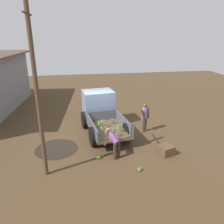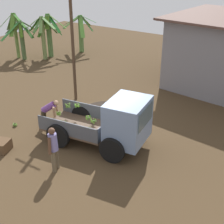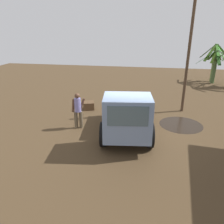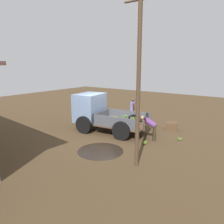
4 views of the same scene
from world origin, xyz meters
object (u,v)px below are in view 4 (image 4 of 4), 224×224
Objects in this scene: wooden_crate_0 at (171,126)px; person_foreground_visitor at (132,110)px; banana_bunch_on_ground_0 at (144,142)px; cargo_truck at (96,111)px; person_worker_loading at (150,126)px; banana_bunch_on_ground_1 at (180,139)px; utility_pole at (139,79)px.

person_foreground_visitor is at bearing 5.79° from wooden_crate_0.
wooden_crate_0 reaches higher than banana_bunch_on_ground_0.
cargo_truck is 3.34m from person_worker_loading.
cargo_truck is 3.58m from banana_bunch_on_ground_0.
banana_bunch_on_ground_1 is at bearing -127.20° from banana_bunch_on_ground_0.
cargo_truck is 4.48m from wooden_crate_0.
banana_bunch_on_ground_0 is at bearing 87.46° from wooden_crate_0.
cargo_truck is 19.28× the size of banana_bunch_on_ground_0.
cargo_truck is at bearing -32.02° from utility_pole.
wooden_crate_0 is at bearing -13.42° from person_foreground_visitor.
banana_bunch_on_ground_0 is 0.37× the size of wooden_crate_0.
cargo_truck is at bearing -25.78° from person_worker_loading.
banana_bunch_on_ground_1 is at bearing -174.72° from cargo_truck.
person_foreground_visitor reaches higher than wooden_crate_0.
person_worker_loading is at bearing -62.19° from person_foreground_visitor.
person_foreground_visitor is at bearing -50.04° from banana_bunch_on_ground_0.
cargo_truck reaches higher than banana_bunch_on_ground_1.
person_worker_loading is (-3.31, -0.21, -0.33)m from cargo_truck.
wooden_crate_0 is (-3.54, -2.60, -0.87)m from cargo_truck.
banana_bunch_on_ground_0 is at bearing 52.80° from banana_bunch_on_ground_1.
utility_pole reaches higher than cargo_truck.
utility_pole reaches higher than wooden_crate_0.
wooden_crate_0 is at bearing -55.99° from banana_bunch_on_ground_1.
utility_pole is at bearing 77.61° from person_worker_loading.
banana_bunch_on_ground_0 is at bearing 67.78° from person_worker_loading.
cargo_truck reaches higher than banana_bunch_on_ground_0.
wooden_crate_0 is (-0.23, -2.39, -0.54)m from person_worker_loading.
cargo_truck is at bearing -8.22° from banana_bunch_on_ground_0.
cargo_truck is at bearing 13.02° from banana_bunch_on_ground_1.
banana_bunch_on_ground_1 is 0.34× the size of wooden_crate_0.
banana_bunch_on_ground_0 is (-3.40, 0.49, -0.98)m from cargo_truck.
wooden_crate_0 is at bearing -124.92° from person_worker_loading.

